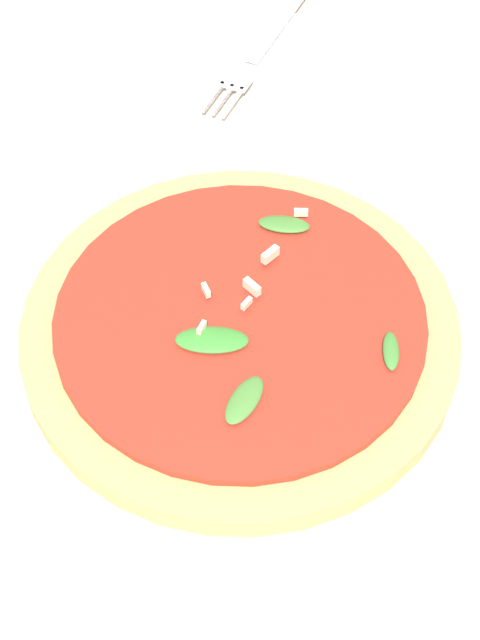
# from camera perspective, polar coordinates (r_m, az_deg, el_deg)

# --- Properties ---
(ground_plane) EXTENTS (6.00, 6.00, 0.00)m
(ground_plane) POSITION_cam_1_polar(r_m,az_deg,el_deg) (0.60, 4.43, -1.12)
(ground_plane) COLOR beige
(pizza_arugula_main) EXTENTS (0.30, 0.30, 0.05)m
(pizza_arugula_main) POSITION_cam_1_polar(r_m,az_deg,el_deg) (0.58, 0.01, -0.81)
(pizza_arugula_main) COLOR silver
(pizza_arugula_main) RESTS_ON ground_plane
(napkin) EXTENTS (0.12, 0.10, 0.01)m
(napkin) POSITION_cam_1_polar(r_m,az_deg,el_deg) (0.84, 1.71, 17.21)
(napkin) COLOR white
(napkin) RESTS_ON ground_plane
(fork) EXTENTS (0.21, 0.04, 0.00)m
(fork) POSITION_cam_1_polar(r_m,az_deg,el_deg) (0.83, 1.50, 17.22)
(fork) COLOR silver
(fork) RESTS_ON ground_plane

